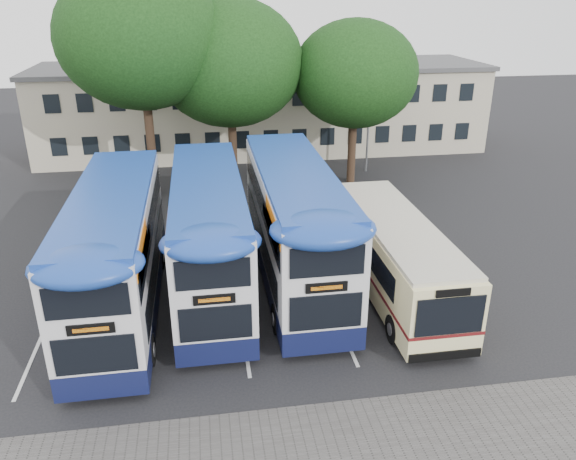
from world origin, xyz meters
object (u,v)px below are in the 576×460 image
Objects in this scene: lamp_post at (370,94)px; tree_left at (141,38)px; tree_right at (355,74)px; bus_single at (395,251)px; bus_dd_left at (117,247)px; bus_dd_right at (295,220)px; tree_mid at (230,63)px; bus_dd_mid at (209,230)px.

lamp_post is 0.72× the size of tree_left.
tree_right is 0.96× the size of bus_single.
bus_dd_left is at bearing -91.92° from tree_left.
bus_dd_right is at bearing -61.73° from tree_left.
lamp_post is 2.99m from tree_right.
tree_mid reaches higher than tree_right.
tree_right is at bearing -5.44° from tree_mid.
bus_dd_left is 6.92m from bus_dd_right.
bus_dd_mid is at bearing -76.32° from tree_left.
bus_dd_mid is 1.10× the size of bus_single.
tree_left is 12.24m from tree_right.
lamp_post is 0.93× the size of tree_right.
bus_single is (-3.54, -15.74, -3.37)m from lamp_post.
bus_dd_right is at bearing 3.79° from bus_dd_mid.
bus_single is (3.74, -1.52, -0.95)m from bus_dd_right.
tree_right is at bearing -128.67° from lamp_post.
lamp_post is 21.09m from bus_dd_left.
bus_dd_left is at bearing 178.76° from bus_single.
tree_mid is at bearing 97.12° from bus_dd_right.
tree_mid is 0.97× the size of bus_dd_left.
bus_dd_mid is at bearing 169.80° from bus_single.
bus_single is (10.10, -13.34, -7.11)m from tree_left.
lamp_post is at bearing 9.98° from tree_left.
tree_left reaches higher than bus_single.
tree_left is at bearing -178.12° from tree_right.
lamp_post reaches higher than bus_dd_right.
lamp_post is at bearing 53.47° from bus_dd_mid.
tree_right reaches higher than lamp_post.
bus_single is at bearing -98.00° from tree_right.
bus_dd_left is at bearing -132.72° from tree_right.
bus_dd_left is 0.97× the size of bus_dd_right.
bus_dd_right is (3.42, 0.23, 0.11)m from bus_dd_mid.
lamp_post is 0.81× the size of bus_dd_left.
lamp_post is 16.48m from bus_single.
bus_dd_right is (6.36, -11.82, -6.16)m from tree_left.
tree_left reaches higher than bus_dd_left.
tree_right is 15.94m from bus_dd_mid.
bus_dd_mid reaches higher than bus_single.
tree_right is at bearing 65.09° from bus_dd_right.
tree_mid is at bearing -171.61° from lamp_post.
bus_dd_left is 10.58m from bus_single.
tree_left is 1.25× the size of bus_single.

